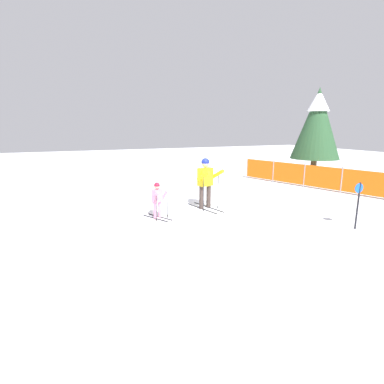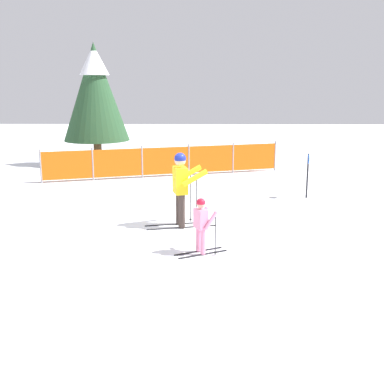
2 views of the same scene
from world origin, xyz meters
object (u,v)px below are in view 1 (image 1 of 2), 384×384
skier_child (158,198)px  safety_fence (322,177)px  skier_adult (206,179)px  conifer_far (317,123)px  trail_marker (358,200)px

skier_child → safety_fence: bearing=71.6°
skier_adult → conifer_far: bearing=100.3°
skier_adult → conifer_far: 9.92m
safety_fence → conifer_far: bearing=140.9°
skier_adult → skier_child: skier_adult is taller
safety_fence → trail_marker: bearing=-36.8°
conifer_far → trail_marker: size_ratio=3.71×
skier_adult → trail_marker: (3.71, 3.01, -0.25)m
conifer_far → safety_fence: bearing=-39.1°
skier_adult → skier_child: size_ratio=1.55×
skier_child → safety_fence: size_ratio=0.14×
skier_adult → safety_fence: size_ratio=0.21×
safety_fence → trail_marker: trail_marker is taller
skier_adult → safety_fence: bearing=84.1°
skier_adult → skier_child: 2.03m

